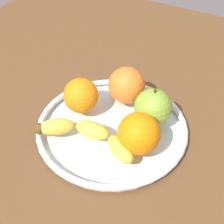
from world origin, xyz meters
TOP-DOWN VIEW (x-y plane):
  - ground_plane at (0.00, 0.00)cm, footprint 118.77×118.77cm
  - fruit_bowl at (0.00, 0.00)cm, footprint 28.89×28.89cm
  - banana at (1.81, 5.98)cm, footprint 20.03×7.67cm
  - apple at (-6.23, -4.37)cm, footprint 7.06×7.06cm
  - orange_back_right at (-6.92, 3.06)cm, footprint 7.35×7.35cm
  - orange_back_left at (0.96, -7.62)cm, footprint 7.42×7.42cm
  - orange_front_left at (7.30, -0.74)cm, footprint 6.86×6.86cm

SIDE VIEW (x-z plane):
  - ground_plane at x=0.00cm, z-range -4.00..0.00cm
  - fruit_bowl at x=0.00cm, z-range 0.02..1.82cm
  - banana at x=1.81cm, z-range 1.80..4.88cm
  - orange_front_left at x=7.30cm, z-range 1.80..8.66cm
  - apple at x=-6.23cm, z-range 1.40..9.26cm
  - orange_back_right at x=-6.92cm, z-range 1.80..9.15cm
  - orange_back_left at x=0.96cm, z-range 1.80..9.22cm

